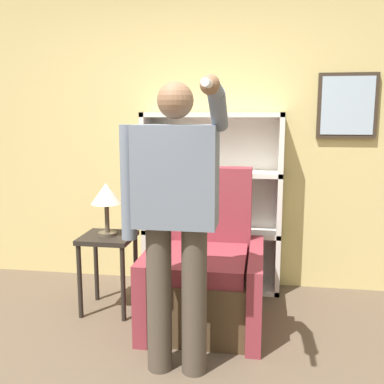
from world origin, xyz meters
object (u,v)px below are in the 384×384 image
(person_standing, at_px, (175,211))
(table_lamp, at_px, (106,196))
(side_table, at_px, (108,251))
(armchair, at_px, (206,275))
(bookcase, at_px, (199,205))

(person_standing, relative_size, table_lamp, 4.17)
(person_standing, bearing_deg, side_table, 131.92)
(side_table, relative_size, table_lamp, 1.49)
(person_standing, bearing_deg, table_lamp, 131.92)
(armchair, distance_m, table_lamp, 0.97)
(armchair, bearing_deg, side_table, 176.64)
(armchair, bearing_deg, table_lamp, 176.64)
(bookcase, bearing_deg, table_lamp, -135.61)
(armchair, xyz_separation_m, table_lamp, (-0.78, 0.05, 0.57))
(armchair, relative_size, table_lamp, 2.75)
(bookcase, distance_m, side_table, 0.92)
(person_standing, height_order, table_lamp, person_standing)
(bookcase, relative_size, person_standing, 0.91)
(armchair, xyz_separation_m, person_standing, (-0.09, -0.72, 0.65))
(bookcase, relative_size, table_lamp, 3.79)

